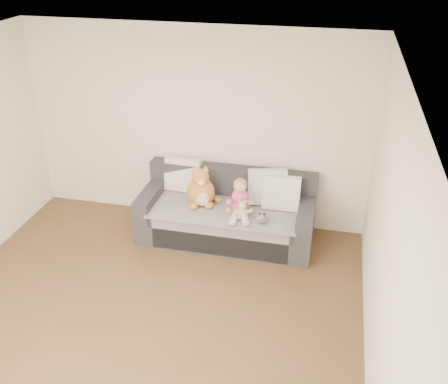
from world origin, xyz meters
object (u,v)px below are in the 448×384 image
sippy_cup (238,208)px  sofa (227,215)px  plush_cat (201,190)px  teddy_bear (242,211)px  toddler (240,200)px

sippy_cup → sofa: bearing=136.4°
plush_cat → teddy_bear: plush_cat is taller
toddler → teddy_bear: size_ratio=1.98×
teddy_bear → plush_cat: bearing=140.7°
sofa → teddy_bear: 0.45m
toddler → plush_cat: plush_cat is taller
plush_cat → sippy_cup: bearing=-29.9°
sofa → plush_cat: 0.49m
teddy_bear → sippy_cup: (-0.08, 0.12, -0.04)m
sofa → toddler: (0.20, -0.19, 0.36)m
teddy_bear → sippy_cup: teddy_bear is taller
plush_cat → sofa: bearing=-8.4°
teddy_bear → sippy_cup: size_ratio=2.11×
toddler → teddy_bear: bearing=-71.3°
toddler → teddy_bear: 0.14m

